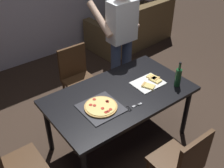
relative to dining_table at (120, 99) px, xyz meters
The scene contains 11 objects.
ground_plane 0.68m from the dining_table, ahead, with size 12.00×12.00×0.00m, color #38281E.
dining_table is the anchor object (origin of this frame).
chair_near_camera 0.97m from the dining_table, 90.00° to the right, with size 0.42×0.42×0.90m.
chair_far_side 0.97m from the dining_table, 90.00° to the left, with size 0.42×0.42×0.90m.
chair_left_end 1.33m from the dining_table, behind, with size 0.42×0.42×0.90m.
couch 2.78m from the dining_table, 46.21° to the left, with size 1.76×0.97×0.85m.
person_serving_pizza 1.01m from the dining_table, 50.74° to the left, with size 0.55×0.54×1.75m.
pepperoni_pizza_on_tray 0.34m from the dining_table, 166.70° to the right, with size 0.41×0.41×0.04m.
pizza_slices_on_towel 0.43m from the dining_table, ahead, with size 0.36×0.28×0.03m.
wine_bottle 0.72m from the dining_table, 23.90° to the right, with size 0.07×0.07×0.32m.
kitchen_scissors 0.28m from the dining_table, 101.87° to the right, with size 0.20×0.09×0.01m.
Camera 1 is at (-1.59, -1.93, 2.65)m, focal length 44.63 mm.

